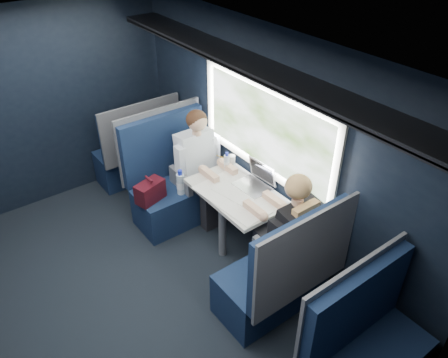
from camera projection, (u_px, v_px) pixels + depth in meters
ground at (149, 292)px, 4.20m from camera, size 2.80×4.20×0.01m
room_shell at (133, 161)px, 3.38m from camera, size 3.00×4.40×2.40m
table at (235, 198)px, 4.33m from camera, size 0.62×1.00×0.74m
seat_bay_near at (174, 185)px, 4.95m from camera, size 1.07×0.62×1.26m
seat_bay_far at (279, 277)px, 3.80m from camera, size 1.04×0.62×1.26m
seat_row_front at (137, 152)px, 5.58m from camera, size 1.04×0.51×1.16m
seat_row_back at (364, 353)px, 3.19m from camera, size 1.04×0.51×1.16m
man at (201, 162)px, 4.80m from camera, size 0.53×0.56×1.32m
woman at (290, 228)px, 3.86m from camera, size 0.53×0.56×1.32m
papers at (239, 195)px, 4.25m from camera, size 0.63×0.86×0.01m
laptop at (257, 179)px, 4.34m from camera, size 0.28×0.36×0.26m
bottle_small at (227, 162)px, 4.57m from camera, size 0.06×0.06×0.21m
cup at (232, 160)px, 4.70m from camera, size 0.08×0.08×0.10m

